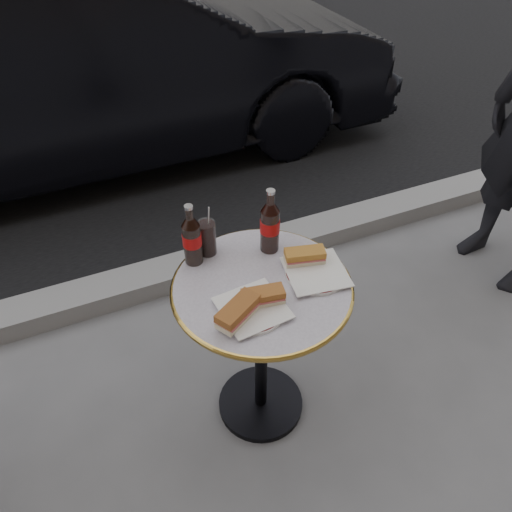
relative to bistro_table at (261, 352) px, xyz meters
name	(u,v)px	position (x,y,z in m)	size (l,w,h in m)	color
ground	(261,405)	(0.00, 0.00, -0.37)	(80.00, 80.00, 0.00)	slate
asphalt_road	(79,45)	(0.00, 5.00, -0.36)	(40.00, 8.00, 0.00)	black
curb	(194,268)	(0.00, 0.90, -0.32)	(40.00, 0.20, 0.12)	gray
bistro_table	(261,352)	(0.00, 0.00, 0.00)	(0.62, 0.62, 0.73)	#BAB2C4
plate_left	(253,309)	(-0.08, -0.10, 0.37)	(0.21, 0.21, 0.01)	white
plate_right	(316,273)	(0.19, -0.03, 0.37)	(0.21, 0.21, 0.01)	silver
sandwich_left_a	(238,312)	(-0.13, -0.12, 0.40)	(0.15, 0.07, 0.05)	#955425
sandwich_left_b	(263,297)	(-0.04, -0.09, 0.40)	(0.14, 0.06, 0.05)	#A05D28
sandwich_right	(305,257)	(0.18, 0.03, 0.40)	(0.14, 0.06, 0.05)	#B8782E
cola_bottle_left	(191,235)	(-0.17, 0.21, 0.49)	(0.07, 0.07, 0.24)	black
cola_bottle_right	(270,221)	(0.10, 0.16, 0.49)	(0.07, 0.07, 0.26)	black
cola_glass	(207,238)	(-0.11, 0.23, 0.43)	(0.07, 0.07, 0.13)	black
parked_car	(97,62)	(-0.12, 2.46, 0.31)	(4.10, 1.42, 1.35)	black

